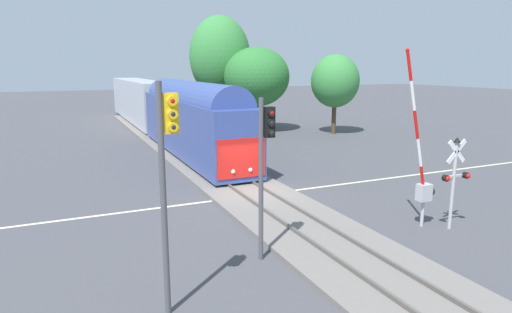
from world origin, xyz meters
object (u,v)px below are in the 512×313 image
object	(u,v)px
crossing_gate_near	(423,175)
traffic_signal_median	(265,153)
crossing_signal_mast	(455,174)
elm_centre_background	(220,57)
commuter_train	(161,107)
maple_right_background	(335,81)
oak_far_right	(257,77)
traffic_signal_near_left	(167,164)

from	to	relation	value
crossing_gate_near	traffic_signal_median	distance (m)	7.32
crossing_signal_mast	elm_centre_background	bearing A→B (deg)	86.96
traffic_signal_median	elm_centre_background	size ratio (longest dim) A/B	0.47
commuter_train	crossing_signal_mast	world-z (taller)	commuter_train
traffic_signal_median	maple_right_background	world-z (taller)	maple_right_background
elm_centre_background	crossing_gate_near	bearing A→B (deg)	-94.84
elm_centre_background	crossing_signal_mast	bearing A→B (deg)	-93.04
oak_far_right	commuter_train	bearing A→B (deg)	176.70
crossing_gate_near	crossing_signal_mast	world-z (taller)	crossing_gate_near
oak_far_right	traffic_signal_median	bearing A→B (deg)	-113.72
oak_far_right	maple_right_background	bearing A→B (deg)	-36.06
commuter_train	crossing_signal_mast	xyz separation A→B (m)	(5.47, -28.85, -0.47)
traffic_signal_near_left	oak_far_right	size ratio (longest dim) A/B	0.74
traffic_signal_median	maple_right_background	size ratio (longest dim) A/B	0.72
crossing_signal_mast	traffic_signal_median	size ratio (longest dim) A/B	0.69
crossing_signal_mast	oak_far_right	bearing A→B (deg)	81.79
crossing_signal_mast	elm_centre_background	world-z (taller)	elm_centre_background
crossing_signal_mast	oak_far_right	xyz separation A→B (m)	(4.09, 28.30, 3.13)
commuter_train	elm_centre_background	world-z (taller)	elm_centre_background
maple_right_background	oak_far_right	bearing A→B (deg)	143.94
elm_centre_background	oak_far_right	bearing A→B (deg)	-60.32
traffic_signal_near_left	traffic_signal_median	bearing A→B (deg)	29.04
traffic_signal_near_left	crossing_gate_near	bearing A→B (deg)	11.76
traffic_signal_near_left	maple_right_background	size ratio (longest dim) A/B	0.81
commuter_train	traffic_signal_near_left	world-z (taller)	traffic_signal_near_left
oak_far_right	elm_centre_background	size ratio (longest dim) A/B	0.72
crossing_signal_mast	traffic_signal_median	world-z (taller)	traffic_signal_median
crossing_signal_mast	traffic_signal_median	bearing A→B (deg)	176.35
traffic_signal_near_left	elm_centre_background	distance (m)	36.73
traffic_signal_near_left	maple_right_background	world-z (taller)	maple_right_background
oak_far_right	traffic_signal_near_left	bearing A→B (deg)	-118.06
oak_far_right	maple_right_background	size ratio (longest dim) A/B	1.10
commuter_train	traffic_signal_median	distance (m)	28.47
commuter_train	crossing_gate_near	xyz separation A→B (m)	(4.50, -28.13, -0.59)
traffic_signal_near_left	oak_far_right	xyz separation A→B (m)	(15.90, 29.84, 1.33)
commuter_train	crossing_gate_near	world-z (taller)	crossing_gate_near
traffic_signal_median	elm_centre_background	xyz separation A→B (m)	(9.84, 31.93, 3.75)
maple_right_background	traffic_signal_near_left	bearing A→B (deg)	-131.18
crossing_signal_mast	maple_right_background	size ratio (longest dim) A/B	0.50
traffic_signal_near_left	elm_centre_background	bearing A→B (deg)	68.28
traffic_signal_median	elm_centre_background	bearing A→B (deg)	72.87
crossing_signal_mast	oak_far_right	world-z (taller)	oak_far_right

